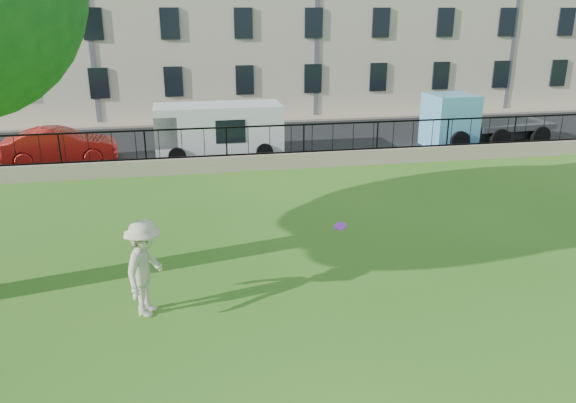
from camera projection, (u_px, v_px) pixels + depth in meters
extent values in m
plane|color=#296618|center=(283.00, 343.00, 10.46)|extent=(120.00, 120.00, 0.00)
cube|color=gray|center=(227.00, 164.00, 21.52)|extent=(50.00, 0.40, 0.60)
cube|color=black|center=(227.00, 155.00, 21.41)|extent=(50.00, 0.05, 0.06)
cube|color=black|center=(226.00, 128.00, 21.06)|extent=(50.00, 0.05, 0.06)
cube|color=black|center=(219.00, 144.00, 25.98)|extent=(60.00, 9.00, 0.01)
cube|color=gray|center=(212.00, 122.00, 30.79)|extent=(60.00, 1.40, 0.12)
imported|color=beige|center=(145.00, 268.00, 11.20)|extent=(1.16, 1.48, 2.02)
cylinder|color=#A527DE|center=(340.00, 226.00, 11.92)|extent=(0.32, 0.33, 0.12)
imported|color=#B11A15|center=(60.00, 146.00, 22.47)|extent=(4.47, 1.91, 1.43)
cube|color=silver|center=(219.00, 131.00, 23.47)|extent=(5.24, 2.10, 2.19)
cube|color=#5FB1DE|center=(485.00, 119.00, 25.58)|extent=(5.73, 2.37, 2.35)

